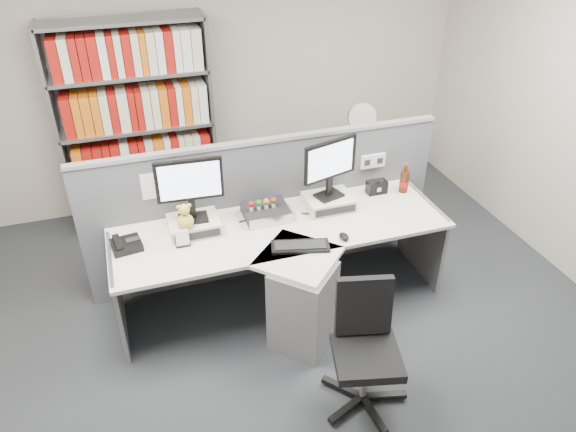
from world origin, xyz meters
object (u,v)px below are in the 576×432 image
object	(u,v)px
keyboard	(300,246)
shelving_unit	(138,130)
monitor_left	(190,185)
speaker	(377,187)
filing_cabinet	(357,177)
monitor_right	(330,164)
desktop_pc	(266,212)
mouse	(344,236)
desk_fan	(361,120)
cola_bottle	(404,181)
desk	(290,271)
desk_phone	(126,245)
desk_calendar	(182,239)
office_chair	(365,343)

from	to	relation	value
keyboard	shelving_unit	size ratio (longest dim) A/B	0.22
monitor_left	speaker	size ratio (longest dim) A/B	2.97
keyboard	filing_cabinet	world-z (taller)	keyboard
monitor_left	monitor_right	xyz separation A→B (m)	(1.10, 0.00, -0.01)
filing_cabinet	monitor_left	bearing A→B (deg)	-151.14
desktop_pc	speaker	world-z (taller)	speaker
monitor_right	mouse	xyz separation A→B (m)	(-0.06, -0.46, -0.37)
monitor_left	desk_fan	world-z (taller)	monitor_left
keyboard	cola_bottle	bearing A→B (deg)	24.45
desk	desk_phone	bearing A→B (deg)	165.31
filing_cabinet	desk_phone	bearing A→B (deg)	-155.06
desk_calendar	office_chair	distance (m)	1.50
desk	desk_calendar	bearing A→B (deg)	164.09
office_chair	desk	bearing A→B (deg)	103.42
cola_bottle	mouse	bearing A→B (deg)	-146.84
monitor_left	filing_cabinet	xyz separation A→B (m)	(1.84, 1.02, -0.77)
mouse	shelving_unit	size ratio (longest dim) A/B	0.05
monitor_left	desk_phone	bearing A→B (deg)	-171.15
shelving_unit	office_chair	world-z (taller)	shelving_unit
shelving_unit	monitor_right	bearing A→B (deg)	-47.21
monitor_left	desktop_pc	xyz separation A→B (m)	(0.57, 0.01, -0.35)
desk	shelving_unit	world-z (taller)	shelving_unit
desk	keyboard	bearing A→B (deg)	-59.74
desktop_pc	desk_phone	xyz separation A→B (m)	(-1.09, -0.09, -0.01)
monitor_right	mouse	world-z (taller)	monitor_right
monitor_right	office_chair	bearing A→B (deg)	-100.88
desk_calendar	desk_fan	world-z (taller)	desk_fan
desk_fan	desk_calendar	bearing A→B (deg)	-148.88
shelving_unit	speaker	bearing A→B (deg)	-36.92
shelving_unit	desk_fan	distance (m)	2.15
monitor_left	speaker	xyz separation A→B (m)	(1.57, 0.09, -0.34)
speaker	shelving_unit	bearing A→B (deg)	143.08
desk	office_chair	bearing A→B (deg)	-76.58
desktop_pc	speaker	distance (m)	1.00
shelving_unit	office_chair	bearing A→B (deg)	-67.88
monitor_right	desk_phone	bearing A→B (deg)	-177.16
speaker	filing_cabinet	size ratio (longest dim) A/B	0.24
desk_phone	cola_bottle	xyz separation A→B (m)	(2.32, 0.12, 0.06)
desk_phone	shelving_unit	world-z (taller)	shelving_unit
monitor_left	desktop_pc	distance (m)	0.67
desk	office_chair	size ratio (longest dim) A/B	2.94
monitor_left	desk_calendar	bearing A→B (deg)	-124.81
keyboard	speaker	bearing A→B (deg)	32.25
cola_bottle	filing_cabinet	world-z (taller)	cola_bottle
desk_phone	shelving_unit	distance (m)	1.58
desktop_pc	filing_cabinet	distance (m)	1.67
monitor_left	monitor_right	bearing A→B (deg)	0.00
desktop_pc	mouse	world-z (taller)	desktop_pc
keyboard	shelving_unit	distance (m)	2.17
desktop_pc	desk_fan	world-z (taller)	desk_fan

